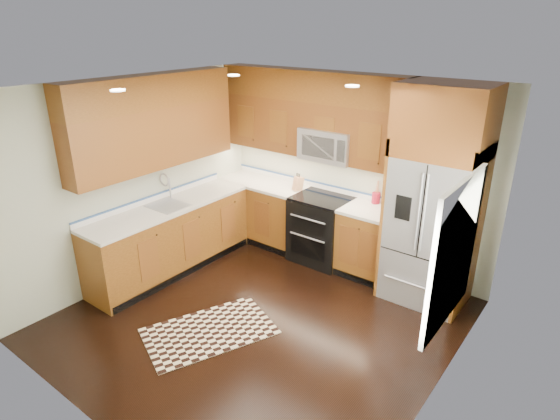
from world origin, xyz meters
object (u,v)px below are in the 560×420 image
Objects in this scene: range at (321,229)px; knife_block at (298,183)px; rug at (209,331)px; utensil_crock at (376,196)px; refrigerator at (435,198)px.

range is 0.73m from knife_block.
rug is 2.75m from utensil_crock.
knife_block is (-0.40, 2.23, 1.04)m from rug.
utensil_crock reaches higher than range.
refrigerator is 2.96m from rug.
rug is 4.41× the size of utensil_crock.
range is 3.03× the size of utensil_crock.
range is 0.93m from utensil_crock.
utensil_crock reaches higher than rug.
refrigerator reaches higher than utensil_crock.
knife_block is 0.81× the size of utensil_crock.
utensil_crock is at bearing 160.65° from refrigerator.
refrigerator is 0.96m from utensil_crock.
rug is at bearing -79.95° from knife_block.
refrigerator is 1.89× the size of rug.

